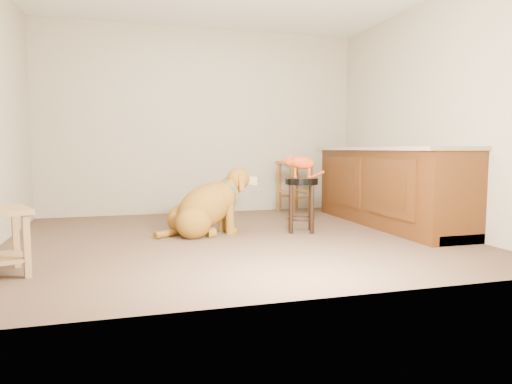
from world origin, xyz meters
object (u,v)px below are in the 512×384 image
object	(u,v)px
wood_stool	(295,185)
golden_retriever	(206,208)
padded_stool	(301,194)
tabby_kitten	(301,163)

from	to	relation	value
wood_stool	golden_retriever	distance (m)	2.11
wood_stool	golden_retriever	size ratio (longest dim) A/B	0.63
padded_stool	wood_stool	size ratio (longest dim) A/B	0.81
padded_stool	golden_retriever	size ratio (longest dim) A/B	0.51
padded_stool	golden_retriever	world-z (taller)	golden_retriever
wood_stool	tabby_kitten	xyz separation A→B (m)	(-0.52, -1.55, 0.37)
tabby_kitten	golden_retriever	bearing A→B (deg)	-168.32
padded_stool	tabby_kitten	xyz separation A→B (m)	(-0.01, 0.00, 0.33)
golden_retriever	padded_stool	bearing A→B (deg)	-19.58
wood_stool	tabby_kitten	size ratio (longest dim) A/B	1.61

